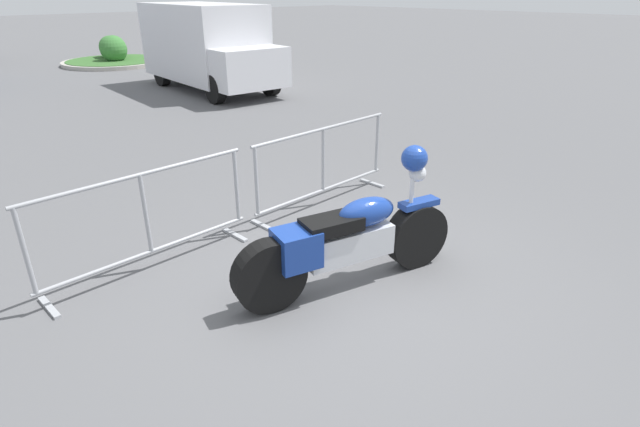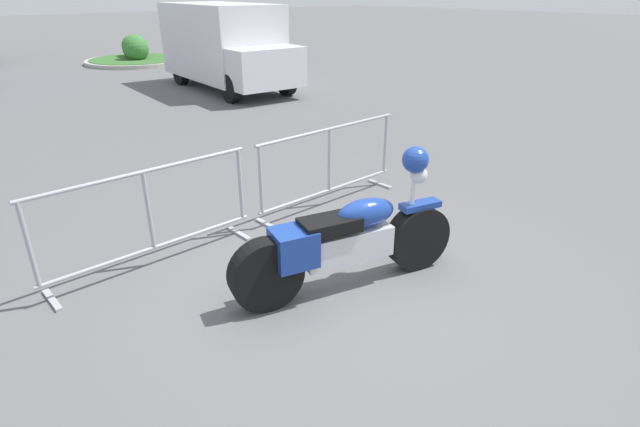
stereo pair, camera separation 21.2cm
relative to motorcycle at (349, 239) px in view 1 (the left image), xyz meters
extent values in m
plane|color=#5B5B5E|center=(0.07, -0.08, -0.51)|extent=(120.00, 120.00, 0.00)
cylinder|color=black|center=(0.81, -0.22, -0.16)|extent=(0.72, 0.37, 0.69)
cylinder|color=black|center=(-0.81, 0.22, -0.16)|extent=(0.72, 0.37, 0.69)
cube|color=silver|center=(0.00, 0.00, -0.06)|extent=(0.94, 0.49, 0.30)
ellipsoid|color=navy|center=(0.19, -0.05, 0.25)|extent=(0.66, 0.43, 0.28)
cube|color=black|center=(-0.19, 0.05, 0.20)|extent=(0.62, 0.44, 0.13)
cube|color=navy|center=(-0.54, 0.15, 0.05)|extent=(0.46, 0.43, 0.35)
cube|color=navy|center=(0.81, -0.22, 0.20)|extent=(0.46, 0.26, 0.06)
cylinder|color=silver|center=(0.70, -0.19, 0.35)|extent=(0.05, 0.05, 0.49)
sphere|color=silver|center=(0.76, -0.20, 0.54)|extent=(0.17, 0.17, 0.17)
sphere|color=navy|center=(0.70, -0.19, 0.70)|extent=(0.26, 0.26, 0.26)
cylinder|color=#9EA0A5|center=(-1.25, 1.64, 0.54)|extent=(2.34, 0.08, 0.04)
cylinder|color=#9EA0A5|center=(-1.25, 1.64, -0.31)|extent=(2.34, 0.08, 0.04)
cylinder|color=#9EA0A5|center=(-2.37, 1.63, 0.11)|extent=(0.04, 0.04, 0.85)
cylinder|color=#9EA0A5|center=(-1.25, 1.64, 0.11)|extent=(0.04, 0.04, 0.85)
cylinder|color=#9EA0A5|center=(-0.13, 1.66, 0.11)|extent=(0.04, 0.04, 0.85)
cube|color=#9EA0A5|center=(-2.30, 1.63, -0.50)|extent=(0.07, 0.44, 0.03)
cube|color=#9EA0A5|center=(-0.20, 1.66, -0.50)|extent=(0.07, 0.44, 0.03)
cylinder|color=#9EA0A5|center=(1.25, 1.64, 0.54)|extent=(2.34, 0.08, 0.04)
cylinder|color=#9EA0A5|center=(1.25, 1.64, -0.31)|extent=(2.34, 0.08, 0.04)
cylinder|color=#9EA0A5|center=(0.13, 1.63, 0.11)|extent=(0.04, 0.04, 0.85)
cylinder|color=#9EA0A5|center=(1.25, 1.64, 0.11)|extent=(0.04, 0.04, 0.85)
cylinder|color=#9EA0A5|center=(2.37, 1.66, 0.11)|extent=(0.04, 0.04, 0.85)
cube|color=#9EA0A5|center=(0.20, 1.63, -0.50)|extent=(0.07, 0.44, 0.03)
cube|color=#9EA0A5|center=(2.30, 1.66, -0.50)|extent=(0.07, 0.44, 0.03)
cube|color=silver|center=(4.78, 10.21, 0.80)|extent=(2.31, 4.24, 2.00)
cube|color=silver|center=(4.59, 7.71, 0.33)|extent=(1.96, 1.05, 1.00)
cylinder|color=black|center=(5.46, 8.05, -0.15)|extent=(0.30, 0.74, 0.72)
cylinder|color=black|center=(3.78, 8.18, -0.15)|extent=(0.30, 0.74, 0.72)
cylinder|color=black|center=(5.71, 11.34, -0.15)|extent=(0.30, 0.74, 0.72)
cylinder|color=black|center=(4.04, 11.47, -0.15)|extent=(0.30, 0.74, 0.72)
cylinder|color=#ADA89E|center=(4.95, 17.06, -0.44)|extent=(3.84, 3.84, 0.14)
cylinder|color=#38662D|center=(4.95, 17.06, -0.36)|extent=(3.53, 3.53, 0.02)
sphere|color=#33702D|center=(5.22, 17.60, 0.03)|extent=(0.94, 0.94, 0.94)
sphere|color=#3D7A38|center=(5.27, 18.04, 0.01)|extent=(0.90, 0.90, 0.90)
sphere|color=#3D7A38|center=(4.91, 16.91, 0.05)|extent=(0.99, 0.99, 0.99)
camera|label=1|loc=(-3.15, -2.89, 2.21)|focal=28.00mm
camera|label=2|loc=(-2.99, -3.03, 2.21)|focal=28.00mm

